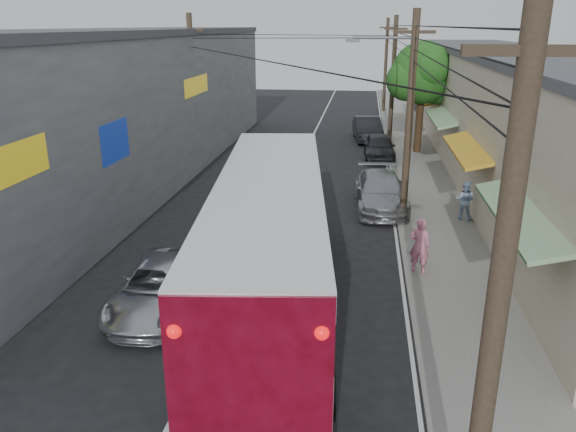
# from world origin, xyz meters

# --- Properties ---
(sidewalk) EXTENTS (3.00, 80.00, 0.12)m
(sidewalk) POSITION_xyz_m (6.50, 20.00, 0.06)
(sidewalk) COLOR slate
(sidewalk) RESTS_ON ground
(building_right) EXTENTS (7.09, 40.00, 6.25)m
(building_right) POSITION_xyz_m (10.99, 22.00, 3.15)
(building_right) COLOR beige
(building_right) RESTS_ON ground
(building_left) EXTENTS (7.20, 36.00, 7.25)m
(building_left) POSITION_xyz_m (-8.50, 18.00, 3.65)
(building_left) COLOR gray
(building_left) RESTS_ON ground
(utility_poles) EXTENTS (11.80, 45.28, 8.00)m
(utility_poles) POSITION_xyz_m (3.13, 20.33, 4.13)
(utility_poles) COLOR #473828
(utility_poles) RESTS_ON ground
(street_tree) EXTENTS (4.40, 4.00, 6.60)m
(street_tree) POSITION_xyz_m (6.87, 26.02, 4.67)
(street_tree) COLOR #3F2B19
(street_tree) RESTS_ON ground
(coach_bus) EXTENTS (4.14, 13.09, 3.71)m
(coach_bus) POSITION_xyz_m (1.19, 5.49, 1.92)
(coach_bus) COLOR silver
(coach_bus) RESTS_ON ground
(jeepney) EXTENTS (2.37, 4.80, 1.31)m
(jeepney) POSITION_xyz_m (-1.77, 5.05, 0.65)
(jeepney) COLOR silver
(jeepney) RESTS_ON ground
(parked_suv) EXTENTS (2.37, 5.20, 1.48)m
(parked_suv) POSITION_xyz_m (4.37, 14.91, 0.74)
(parked_suv) COLOR #97979F
(parked_suv) RESTS_ON ground
(parked_car_mid) EXTENTS (1.82, 4.30, 1.45)m
(parked_car_mid) POSITION_xyz_m (4.49, 24.20, 0.73)
(parked_car_mid) COLOR #242428
(parked_car_mid) RESTS_ON ground
(parked_car_far) EXTENTS (2.20, 4.89, 1.56)m
(parked_car_far) POSITION_xyz_m (3.80, 29.71, 0.78)
(parked_car_far) COLOR black
(parked_car_far) RESTS_ON ground
(pedestrian_near) EXTENTS (0.74, 0.59, 1.77)m
(pedestrian_near) POSITION_xyz_m (5.40, 8.17, 1.00)
(pedestrian_near) COLOR pink
(pedestrian_near) RESTS_ON sidewalk
(pedestrian_far) EXTENTS (0.92, 0.82, 1.56)m
(pedestrian_far) POSITION_xyz_m (7.60, 13.56, 0.90)
(pedestrian_far) COLOR #96B5DA
(pedestrian_far) RESTS_ON sidewalk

